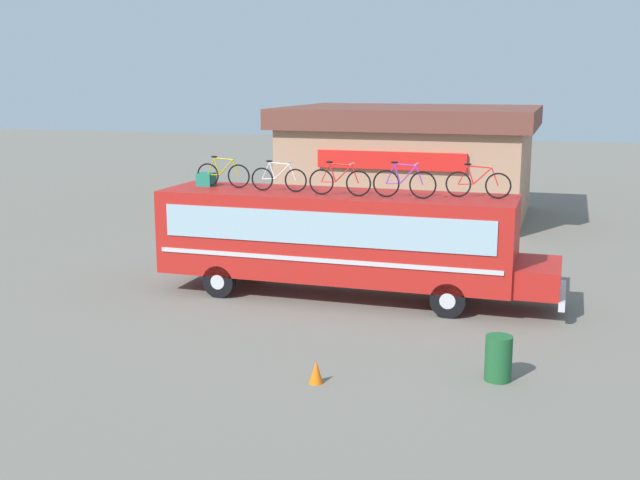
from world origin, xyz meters
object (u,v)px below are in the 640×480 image
(rooftop_bicycle_1, at_px, (223,174))
(rooftop_bicycle_3, at_px, (340,181))
(rooftop_bicycle_2, at_px, (279,178))
(rooftop_bicycle_4, at_px, (404,183))
(bus, at_px, (342,236))
(traffic_cone, at_px, (316,372))
(luggage_bag_1, at_px, (206,179))
(trash_bin, at_px, (498,358))
(rooftop_bicycle_5, at_px, (478,184))

(rooftop_bicycle_1, height_order, rooftop_bicycle_3, rooftop_bicycle_3)
(rooftop_bicycle_2, relative_size, rooftop_bicycle_4, 0.97)
(rooftop_bicycle_3, relative_size, rooftop_bicycle_4, 1.02)
(bus, xyz_separation_m, rooftop_bicycle_3, (0.06, -0.44, 1.61))
(rooftop_bicycle_4, xyz_separation_m, traffic_cone, (-0.50, -6.11, -3.11))
(bus, distance_m, rooftop_bicycle_2, 2.40)
(rooftop_bicycle_3, bearing_deg, luggage_bag_1, 170.44)
(luggage_bag_1, height_order, traffic_cone, luggage_bag_1)
(bus, relative_size, trash_bin, 11.92)
(rooftop_bicycle_2, xyz_separation_m, rooftop_bicycle_4, (3.61, -0.18, 0.04))
(bus, bearing_deg, traffic_cone, -78.48)
(luggage_bag_1, xyz_separation_m, traffic_cone, (5.57, -6.76, -2.90))
(rooftop_bicycle_2, distance_m, rooftop_bicycle_3, 1.88)
(rooftop_bicycle_1, height_order, traffic_cone, rooftop_bicycle_1)
(luggage_bag_1, bearing_deg, traffic_cone, -50.51)
(luggage_bag_1, bearing_deg, bus, -3.88)
(bus, xyz_separation_m, rooftop_bicycle_4, (1.82, -0.35, 1.62))
(rooftop_bicycle_5, relative_size, trash_bin, 1.84)
(luggage_bag_1, bearing_deg, rooftop_bicycle_3, -9.56)
(rooftop_bicycle_4, bearing_deg, rooftop_bicycle_1, 174.98)
(rooftop_bicycle_4, height_order, rooftop_bicycle_5, rooftop_bicycle_4)
(rooftop_bicycle_3, height_order, rooftop_bicycle_4, rooftop_bicycle_4)
(rooftop_bicycle_1, distance_m, rooftop_bicycle_3, 3.73)
(rooftop_bicycle_1, relative_size, rooftop_bicycle_4, 0.97)
(rooftop_bicycle_5, relative_size, traffic_cone, 3.60)
(trash_bin, relative_size, traffic_cone, 1.95)
(rooftop_bicycle_1, xyz_separation_m, rooftop_bicycle_4, (5.44, -0.48, 0.02))
(bus, xyz_separation_m, rooftop_bicycle_2, (-1.80, -0.17, 1.59))
(rooftop_bicycle_4, distance_m, trash_bin, 6.38)
(rooftop_bicycle_5, distance_m, traffic_cone, 7.76)
(luggage_bag_1, relative_size, rooftop_bicycle_5, 0.28)
(rooftop_bicycle_1, xyz_separation_m, rooftop_bicycle_3, (3.69, -0.56, 0.01))
(traffic_cone, bearing_deg, rooftop_bicycle_4, 85.36)
(luggage_bag_1, relative_size, trash_bin, 0.51)
(luggage_bag_1, distance_m, trash_bin, 10.92)
(traffic_cone, bearing_deg, rooftop_bicycle_5, 70.66)
(rooftop_bicycle_4, bearing_deg, bus, 168.97)
(rooftop_bicycle_4, height_order, traffic_cone, rooftop_bicycle_4)
(rooftop_bicycle_3, bearing_deg, bus, 97.74)
(rooftop_bicycle_2, xyz_separation_m, traffic_cone, (3.12, -6.30, -3.07))
(rooftop_bicycle_4, relative_size, trash_bin, 1.82)
(rooftop_bicycle_1, xyz_separation_m, rooftop_bicycle_2, (1.83, -0.29, -0.02))
(bus, relative_size, rooftop_bicycle_4, 6.55)
(bus, distance_m, rooftop_bicycle_3, 1.67)
(bus, xyz_separation_m, traffic_cone, (1.32, -6.47, -1.49))
(rooftop_bicycle_1, relative_size, traffic_cone, 3.45)
(luggage_bag_1, xyz_separation_m, rooftop_bicycle_3, (4.31, -0.73, 0.20))
(rooftop_bicycle_5, height_order, traffic_cone, rooftop_bicycle_5)
(rooftop_bicycle_3, height_order, rooftop_bicycle_5, rooftop_bicycle_3)
(luggage_bag_1, height_order, rooftop_bicycle_3, rooftop_bicycle_3)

